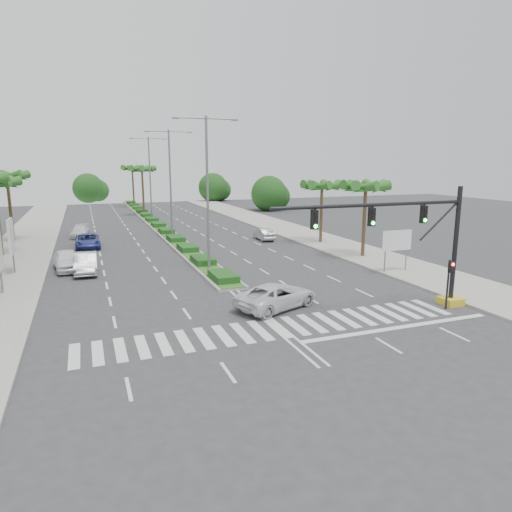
{
  "coord_description": "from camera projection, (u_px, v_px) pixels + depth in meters",
  "views": [
    {
      "loc": [
        -9.11,
        -20.85,
        8.58
      ],
      "look_at": [
        0.42,
        4.4,
        3.0
      ],
      "focal_mm": 32.0,
      "sensor_mm": 36.0,
      "label": 1
    }
  ],
  "objects": [
    {
      "name": "palm_median_b",
      "position": [
        132.0,
        169.0,
        86.67
      ],
      "size": [
        4.57,
        4.68,
        8.05
      ],
      "color": "brown",
      "rests_on": "ground"
    },
    {
      "name": "streetlight_far",
      "position": [
        150.0,
        175.0,
        64.75
      ],
      "size": [
        5.1,
        0.25,
        12.0
      ],
      "color": "slate",
      "rests_on": "ground"
    },
    {
      "name": "car_parked_c",
      "position": [
        88.0,
        241.0,
        46.32
      ],
      "size": [
        2.38,
        5.1,
        1.41
      ],
      "primitive_type": "imported",
      "rotation": [
        0.0,
        0.0,
        0.01
      ],
      "color": "navy",
      "rests_on": "ground"
    },
    {
      "name": "direction_sign",
      "position": [
        397.0,
        242.0,
        35.48
      ],
      "size": [
        2.7,
        0.11,
        3.4
      ],
      "color": "slate",
      "rests_on": "ground"
    },
    {
      "name": "median_grass",
      "position": [
        153.0,
        222.0,
        65.17
      ],
      "size": [
        1.8,
        75.0,
        0.04
      ],
      "primitive_type": "cube",
      "color": "#29551D",
      "rests_on": "median"
    },
    {
      "name": "footpath_right",
      "position": [
        336.0,
        245.0,
        47.55
      ],
      "size": [
        6.0,
        120.0,
        0.15
      ],
      "primitive_type": "cube",
      "color": "gray",
      "rests_on": "ground"
    },
    {
      "name": "palm_right_far",
      "position": [
        322.0,
        188.0,
        47.96
      ],
      "size": [
        4.57,
        4.68,
        6.75
      ],
      "color": "brown",
      "rests_on": "ground"
    },
    {
      "name": "car_right",
      "position": [
        264.0,
        234.0,
        51.02
      ],
      "size": [
        1.54,
        3.97,
        1.29
      ],
      "primitive_type": "imported",
      "rotation": [
        0.0,
        0.0,
        3.1
      ],
      "color": "#9E9FA2",
      "rests_on": "ground"
    },
    {
      "name": "car_parked_d",
      "position": [
        80.0,
        231.0,
        52.99
      ],
      "size": [
        2.36,
        4.71,
        1.31
      ],
      "primitive_type": "imported",
      "rotation": [
        0.0,
        0.0,
        -0.12
      ],
      "color": "silver",
      "rests_on": "ground"
    },
    {
      "name": "signal_gantry",
      "position": [
        425.0,
        252.0,
        26.49
      ],
      "size": [
        12.6,
        1.2,
        7.2
      ],
      "color": "gold",
      "rests_on": "ground"
    },
    {
      "name": "streetlight_near",
      "position": [
        207.0,
        185.0,
        35.44
      ],
      "size": [
        5.1,
        0.25,
        12.0
      ],
      "color": "slate",
      "rests_on": "ground"
    },
    {
      "name": "palm_left_end",
      "position": [
        7.0,
        178.0,
        48.04
      ],
      "size": [
        4.57,
        4.68,
        7.75
      ],
      "color": "brown",
      "rests_on": "ground"
    },
    {
      "name": "streetlight_mid",
      "position": [
        170.0,
        178.0,
        50.09
      ],
      "size": [
        5.1,
        0.25,
        12.0
      ],
      "color": "slate",
      "rests_on": "ground"
    },
    {
      "name": "palm_median_a",
      "position": [
        142.0,
        171.0,
        72.92
      ],
      "size": [
        4.57,
        4.68,
        8.05
      ],
      "color": "brown",
      "rests_on": "ground"
    },
    {
      "name": "palm_right_near",
      "position": [
        366.0,
        189.0,
        40.57
      ],
      "size": [
        4.57,
        4.68,
        7.05
      ],
      "color": "brown",
      "rests_on": "ground"
    },
    {
      "name": "car_parked_b",
      "position": [
        86.0,
        263.0,
        35.8
      ],
      "size": [
        1.76,
        4.84,
        1.58
      ],
      "primitive_type": "imported",
      "rotation": [
        0.0,
        0.0,
        -0.02
      ],
      "color": "#B7B7BC",
      "rests_on": "ground"
    },
    {
      "name": "car_crossing",
      "position": [
        277.0,
        296.0,
        27.2
      ],
      "size": [
        5.9,
        4.36,
        1.49
      ],
      "primitive_type": "imported",
      "rotation": [
        0.0,
        0.0,
        1.97
      ],
      "color": "white",
      "rests_on": "ground"
    },
    {
      "name": "median",
      "position": [
        153.0,
        222.0,
        65.19
      ],
      "size": [
        2.2,
        75.0,
        0.2
      ],
      "primitive_type": "cube",
      "color": "gray",
      "rests_on": "ground"
    },
    {
      "name": "ground",
      "position": [
        278.0,
        328.0,
        23.99
      ],
      "size": [
        160.0,
        160.0,
        0.0
      ],
      "primitive_type": "plane",
      "color": "#333335",
      "rests_on": "ground"
    },
    {
      "name": "billboard_far",
      "position": [
        11.0,
        237.0,
        34.86
      ],
      "size": [
        0.18,
        2.1,
        4.35
      ],
      "color": "slate",
      "rests_on": "ground"
    },
    {
      "name": "car_parked_a",
      "position": [
        67.0,
        260.0,
        36.64
      ],
      "size": [
        2.47,
        4.98,
        1.63
      ],
      "primitive_type": "imported",
      "rotation": [
        0.0,
        0.0,
        0.12
      ],
      "color": "white",
      "rests_on": "ground"
    },
    {
      "name": "pedestrian_signal",
      "position": [
        449.0,
        276.0,
        26.62
      ],
      "size": [
        0.28,
        0.36,
        3.0
      ],
      "color": "black",
      "rests_on": "ground"
    },
    {
      "name": "footpath_left",
      "position": [
        9.0,
        269.0,
        37.04
      ],
      "size": [
        6.0,
        120.0,
        0.15
      ],
      "primitive_type": "cube",
      "color": "gray",
      "rests_on": "ground"
    }
  ]
}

